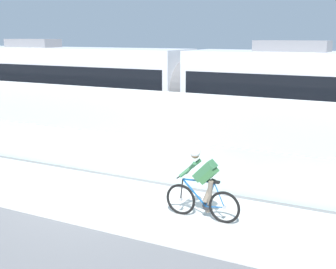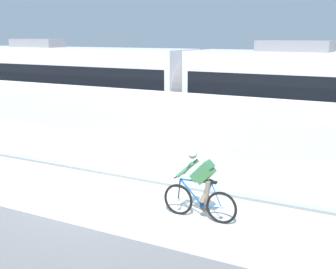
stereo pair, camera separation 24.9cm
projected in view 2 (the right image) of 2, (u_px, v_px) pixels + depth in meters
ground_plane at (98, 198)px, 11.57m from camera, size 200.00×200.00×0.00m
bike_path_deck at (98, 197)px, 11.56m from camera, size 32.00×3.20×0.01m
glass_parapet at (138, 157)px, 13.02m from camera, size 32.00×0.05×1.22m
concrete_barrier_wall at (169, 128)px, 14.44m from camera, size 32.00×0.36×2.26m
tram_rail_near at (202, 147)px, 16.80m from camera, size 32.00×0.08×0.01m
tram_rail_far at (217, 139)px, 18.03m from camera, size 32.00×0.08×0.01m
tram at (191, 92)px, 17.40m from camera, size 22.56×2.54×3.81m
cyclist_on_bike at (200, 185)px, 10.07m from camera, size 1.77×0.58×1.61m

